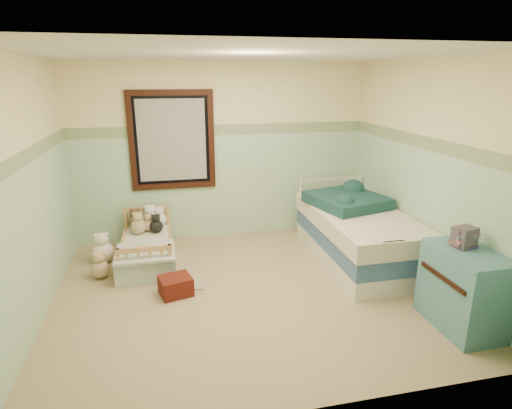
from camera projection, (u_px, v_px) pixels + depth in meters
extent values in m
cube|color=gray|center=(248.00, 292.00, 4.68)|extent=(4.20, 3.60, 0.02)
cube|color=silver|center=(246.00, 53.00, 3.93)|extent=(4.20, 3.60, 0.02)
cube|color=beige|center=(223.00, 152.00, 5.99)|extent=(4.20, 0.04, 2.50)
cube|color=beige|center=(304.00, 251.00, 2.63)|extent=(4.20, 0.04, 2.50)
cube|color=beige|center=(25.00, 195.00, 3.87)|extent=(0.04, 3.60, 2.50)
cube|color=beige|center=(429.00, 173.00, 4.74)|extent=(0.04, 3.60, 2.50)
cube|color=#9DCEAB|center=(223.00, 187.00, 6.12)|extent=(4.20, 0.01, 1.50)
cube|color=#38683A|center=(222.00, 130.00, 5.88)|extent=(4.20, 0.01, 0.15)
cube|color=black|center=(172.00, 141.00, 5.74)|extent=(1.16, 0.06, 1.36)
cube|color=beige|center=(172.00, 140.00, 5.75)|extent=(0.92, 0.01, 1.12)
cube|color=tan|center=(147.00, 255.00, 5.40)|extent=(0.63, 1.26, 0.16)
cube|color=silver|center=(147.00, 245.00, 5.36)|extent=(0.58, 1.21, 0.12)
cube|color=#649DCB|center=(145.00, 252.00, 4.97)|extent=(0.69, 0.63, 0.03)
sphere|color=brown|center=(136.00, 222.00, 5.75)|extent=(0.20, 0.20, 0.20)
sphere|color=white|center=(150.00, 220.00, 5.79)|extent=(0.22, 0.22, 0.22)
sphere|color=tan|center=(139.00, 227.00, 5.55)|extent=(0.21, 0.21, 0.21)
sphere|color=black|center=(156.00, 226.00, 5.60)|extent=(0.18, 0.18, 0.18)
sphere|color=white|center=(103.00, 252.00, 5.35)|extent=(0.27, 0.27, 0.27)
sphere|color=tan|center=(100.00, 269.00, 4.95)|extent=(0.22, 0.22, 0.22)
cube|color=silver|center=(357.00, 252.00, 5.43)|extent=(1.00, 1.99, 0.22)
cube|color=navy|center=(358.00, 236.00, 5.37)|extent=(1.00, 1.99, 0.22)
cube|color=silver|center=(360.00, 220.00, 5.30)|extent=(1.04, 2.03, 0.22)
cube|color=#112E29|center=(347.00, 200.00, 5.52)|extent=(1.05, 1.08, 0.14)
cube|color=#42717F|center=(464.00, 289.00, 3.92)|extent=(0.49, 0.78, 0.78)
cube|color=brown|center=(465.00, 237.00, 3.86)|extent=(0.23, 0.20, 0.20)
cube|color=maroon|center=(176.00, 286.00, 4.57)|extent=(0.39, 0.36, 0.21)
cube|color=#E39143|center=(194.00, 285.00, 4.77)|extent=(0.29, 0.25, 0.02)
sphere|color=white|center=(160.00, 220.00, 5.85)|extent=(0.19, 0.19, 0.19)
sphere|color=tan|center=(149.00, 225.00, 5.67)|extent=(0.16, 0.16, 0.16)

